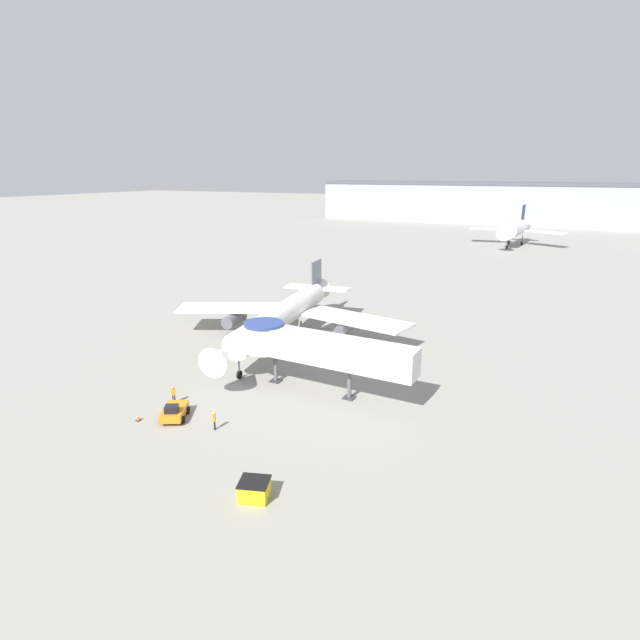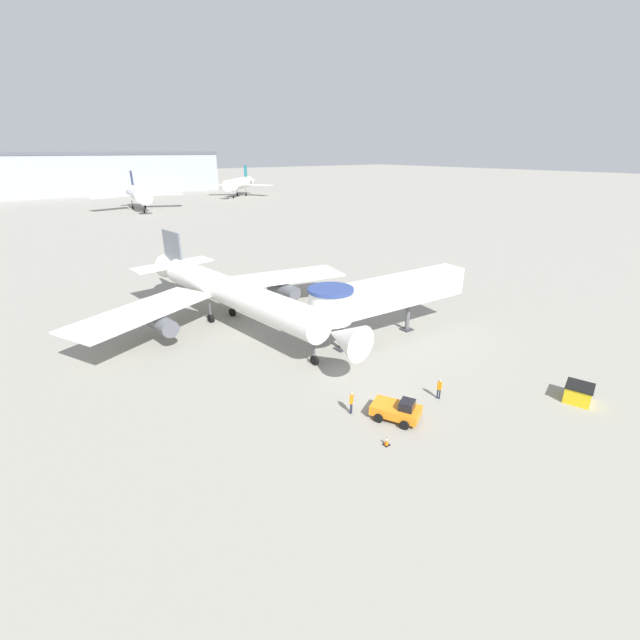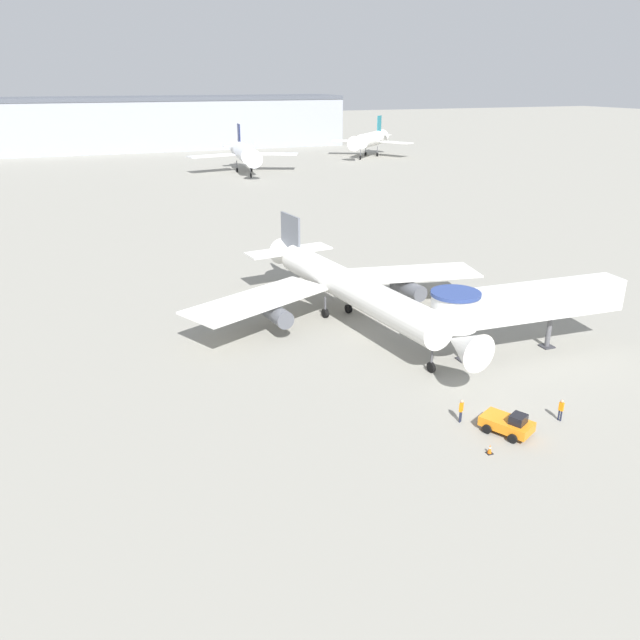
% 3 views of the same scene
% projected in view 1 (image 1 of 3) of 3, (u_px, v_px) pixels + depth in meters
% --- Properties ---
extents(ground_plane, '(800.00, 800.00, 0.00)m').
position_uv_depth(ground_plane, '(274.00, 348.00, 62.17)').
color(ground_plane, gray).
extents(main_airplane, '(32.62, 33.34, 8.45)m').
position_uv_depth(main_airplane, '(285.00, 314.00, 63.85)').
color(main_airplane, white).
rests_on(main_airplane, ground_plane).
extents(jet_bridge, '(18.44, 4.10, 6.29)m').
position_uv_depth(jet_bridge, '(313.00, 347.00, 49.01)').
color(jet_bridge, silver).
rests_on(jet_bridge, ground_plane).
extents(pushback_tug_orange, '(3.19, 3.82, 1.60)m').
position_uv_depth(pushback_tug_orange, '(174.00, 412.00, 44.30)').
color(pushback_tug_orange, orange).
rests_on(pushback_tug_orange, ground_plane).
extents(service_container_yellow, '(2.49, 2.38, 1.31)m').
position_uv_depth(service_container_yellow, '(254.00, 490.00, 33.51)').
color(service_container_yellow, yellow).
rests_on(service_container_yellow, ground_plane).
extents(traffic_cone_starboard_wing, '(0.46, 0.46, 0.76)m').
position_uv_depth(traffic_cone_starboard_wing, '(373.00, 362.00, 56.63)').
color(traffic_cone_starboard_wing, black).
rests_on(traffic_cone_starboard_wing, ground_plane).
extents(traffic_cone_apron_front, '(0.40, 0.40, 0.66)m').
position_uv_depth(traffic_cone_apron_front, '(138.00, 417.00, 44.06)').
color(traffic_cone_apron_front, black).
rests_on(traffic_cone_apron_front, ground_plane).
extents(ground_crew_marshaller, '(0.38, 0.34, 1.73)m').
position_uv_depth(ground_crew_marshaller, '(173.00, 394.00, 47.18)').
color(ground_crew_marshaller, '#1E2338').
rests_on(ground_crew_marshaller, ground_plane).
extents(ground_crew_wing_walker, '(0.29, 0.36, 1.64)m').
position_uv_depth(ground_crew_wing_walker, '(214.00, 420.00, 42.35)').
color(ground_crew_wing_walker, '#1E2338').
rests_on(ground_crew_wing_walker, ground_plane).
extents(background_jet_navy_tail, '(28.67, 27.19, 11.38)m').
position_uv_depth(background_jet_navy_tail, '(516.00, 229.00, 146.48)').
color(background_jet_navy_tail, silver).
rests_on(background_jet_navy_tail, ground_plane).
extents(terminal_building, '(139.05, 23.78, 16.89)m').
position_uv_depth(terminal_building, '(485.00, 203.00, 210.88)').
color(terminal_building, '#999EA8').
rests_on(terminal_building, ground_plane).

